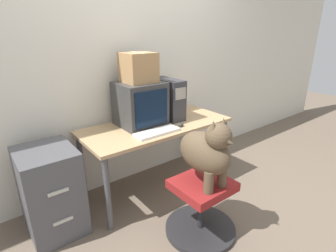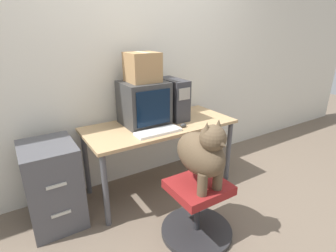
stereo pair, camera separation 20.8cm
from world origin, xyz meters
name	(u,v)px [view 1 (the left image)]	position (x,y,z in m)	size (l,w,h in m)	color
ground_plane	(177,200)	(0.00, 0.00, 0.00)	(12.00, 12.00, 0.00)	#6B5B4C
wall_back	(134,61)	(0.00, 0.73, 1.30)	(8.00, 0.05, 2.60)	silver
desk	(157,132)	(0.00, 0.33, 0.63)	(1.50, 0.66, 0.72)	tan
crt_monitor	(140,104)	(-0.13, 0.42, 0.93)	(0.42, 0.41, 0.42)	#383838
pc_tower	(168,99)	(0.21, 0.43, 0.92)	(0.17, 0.41, 0.41)	#333338
keyboard	(157,132)	(-0.14, 0.13, 0.73)	(0.43, 0.15, 0.03)	silver
computer_mouse	(181,125)	(0.14, 0.13, 0.74)	(0.07, 0.04, 0.04)	#333333
office_chair	(201,209)	(-0.11, -0.44, 0.22)	(0.59, 0.59, 0.48)	#262628
dog	(207,151)	(-0.11, -0.46, 0.76)	(0.26, 0.49, 0.55)	brown
filing_cabinet	(51,191)	(-1.06, 0.34, 0.37)	(0.42, 0.51, 0.74)	#4C4C51
cardboard_box	(138,68)	(-0.13, 0.43, 1.27)	(0.28, 0.27, 0.27)	#A87F51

